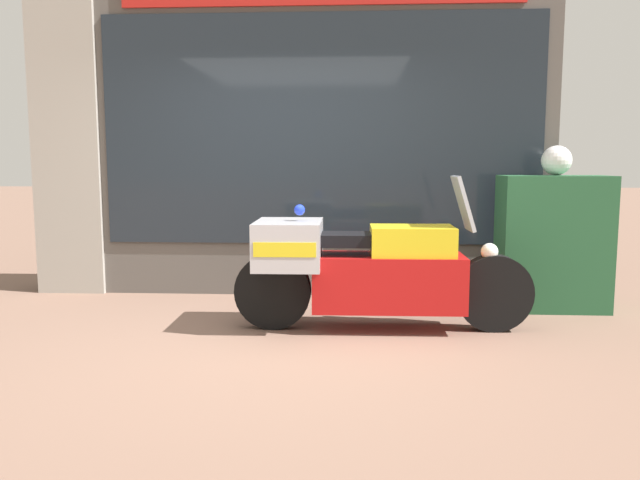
% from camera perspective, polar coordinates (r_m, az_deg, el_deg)
% --- Properties ---
extents(ground_plane, '(60.00, 60.00, 0.00)m').
position_cam_1_polar(ground_plane, '(4.82, -4.96, -9.54)').
color(ground_plane, '#7A5B4C').
extents(shop_building, '(5.37, 0.55, 3.30)m').
position_cam_1_polar(shop_building, '(6.65, -5.57, 9.50)').
color(shop_building, '#56514C').
rests_on(shop_building, ground).
extents(window_display, '(4.21, 0.30, 1.86)m').
position_cam_1_polar(window_display, '(6.67, -0.14, -0.87)').
color(window_display, slate).
rests_on(window_display, ground).
extents(paramedic_motorcycle, '(2.45, 0.72, 1.27)m').
position_cam_1_polar(paramedic_motorcycle, '(5.14, 3.92, -2.43)').
color(paramedic_motorcycle, black).
rests_on(paramedic_motorcycle, ground).
extents(utility_cabinet, '(0.99, 0.49, 1.26)m').
position_cam_1_polar(utility_cabinet, '(6.21, 20.49, -0.27)').
color(utility_cabinet, '#235633').
rests_on(utility_cabinet, ground).
extents(white_helmet, '(0.28, 0.28, 0.28)m').
position_cam_1_polar(white_helmet, '(6.25, 20.82, 6.82)').
color(white_helmet, white).
rests_on(white_helmet, utility_cabinet).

